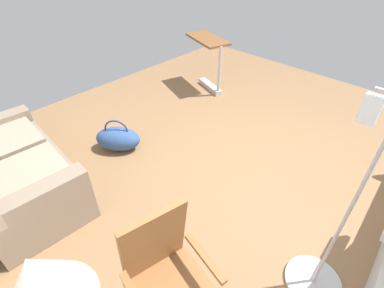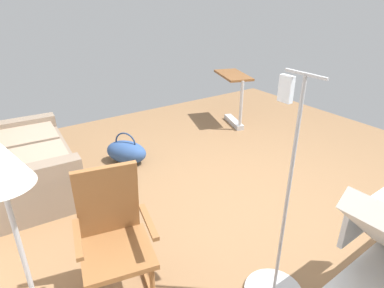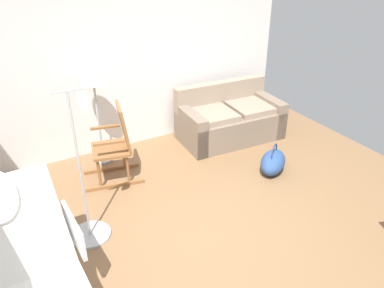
{
  "view_description": "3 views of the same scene",
  "coord_description": "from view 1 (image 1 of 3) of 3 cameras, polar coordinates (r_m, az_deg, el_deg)",
  "views": [
    {
      "loc": [
        -1.22,
        2.23,
        2.3
      ],
      "look_at": [
        0.16,
        0.77,
        0.75
      ],
      "focal_mm": 26.75,
      "sensor_mm": 36.0,
      "label": 1
    },
    {
      "loc": [
        -2.26,
        2.23,
        2.09
      ],
      "look_at": [
        0.16,
        0.59,
        0.72
      ],
      "focal_mm": 30.71,
      "sensor_mm": 36.0,
      "label": 2
    },
    {
      "loc": [
        -1.73,
        -2.61,
        2.87
      ],
      "look_at": [
        0.11,
        0.67,
        0.84
      ],
      "focal_mm": 35.61,
      "sensor_mm": 36.0,
      "label": 3
    }
  ],
  "objects": [
    {
      "name": "rocking_chair",
      "position": [
        2.03,
        -5.16,
        -25.19
      ],
      "size": [
        0.84,
        0.62,
        1.05
      ],
      "color": "brown",
      "rests_on": "ground"
    },
    {
      "name": "couch",
      "position": [
        3.4,
        -31.92,
        -5.17
      ],
      "size": [
        1.65,
        0.94,
        0.85
      ],
      "color": "#7D6C5C",
      "rests_on": "ground"
    },
    {
      "name": "overbed_table",
      "position": [
        4.97,
        3.52,
        16.75
      ],
      "size": [
        0.89,
        0.63,
        0.84
      ],
      "color": "#B2B5BA",
      "rests_on": "ground"
    },
    {
      "name": "ground_plane",
      "position": [
        3.43,
        10.97,
        -5.39
      ],
      "size": [
        6.41,
        6.41,
        0.0
      ],
      "primitive_type": "plane",
      "color": "olive"
    },
    {
      "name": "iv_pole",
      "position": [
        2.55,
        24.09,
        -21.16
      ],
      "size": [
        0.44,
        0.44,
        1.69
      ],
      "color": "#B2B5BA",
      "rests_on": "ground"
    },
    {
      "name": "duffel_bag",
      "position": [
        3.73,
        -14.54,
        1.05
      ],
      "size": [
        0.64,
        0.59,
        0.43
      ],
      "color": "#2D4C84",
      "rests_on": "ground"
    }
  ]
}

